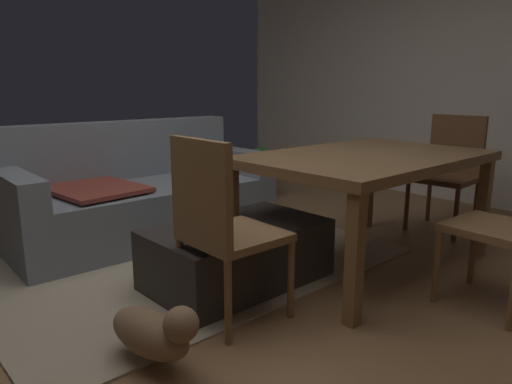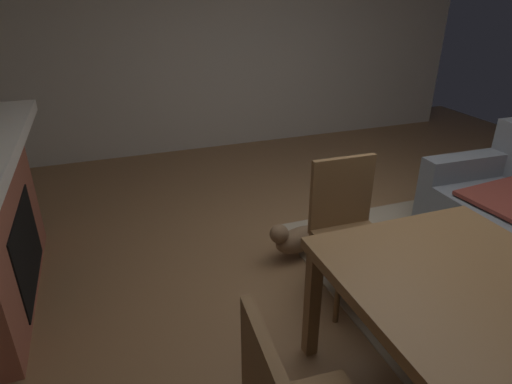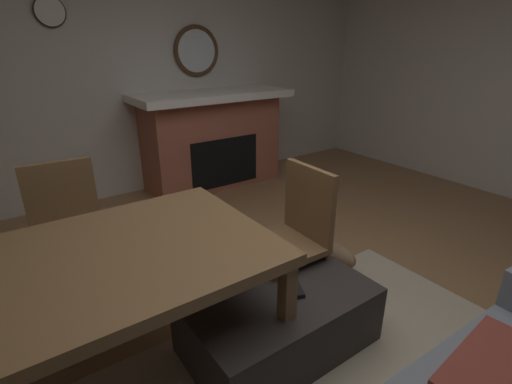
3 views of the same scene
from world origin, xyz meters
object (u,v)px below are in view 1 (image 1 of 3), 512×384
at_px(couch, 138,196).
at_px(potted_plant, 261,170).
at_px(tv_remote, 222,225).
at_px(dining_chair_east, 450,166).
at_px(dining_chair_west, 220,221).
at_px(small_dog, 154,332).
at_px(ottoman_coffee_table, 238,254).
at_px(dining_table, 366,165).

relative_size(couch, potted_plant, 3.75).
relative_size(tv_remote, dining_chair_east, 0.17).
bearing_deg(dining_chair_west, small_dog, -164.05).
xyz_separation_m(ottoman_coffee_table, tv_remote, (-0.10, 0.02, 0.19)).
relative_size(dining_chair_west, dining_chair_east, 1.00).
xyz_separation_m(couch, dining_chair_west, (-0.39, -1.56, 0.21)).
xyz_separation_m(dining_chair_east, potted_plant, (-0.38, 1.85, -0.24)).
bearing_deg(tv_remote, potted_plant, 65.39).
xyz_separation_m(ottoman_coffee_table, potted_plant, (1.64, 1.55, 0.11)).
relative_size(tv_remote, potted_plant, 0.30).
height_order(dining_table, dining_chair_west, dining_chair_west).
relative_size(couch, ottoman_coffee_table, 1.93).
distance_m(couch, dining_chair_west, 1.62).
bearing_deg(ottoman_coffee_table, dining_chair_west, -140.16).
bearing_deg(dining_chair_west, tv_remote, 51.03).
bearing_deg(dining_chair_east, potted_plant, 101.52).
relative_size(couch, tv_remote, 12.55).
relative_size(ottoman_coffee_table, potted_plant, 1.95).
bearing_deg(small_dog, dining_chair_west, 15.95).
xyz_separation_m(ottoman_coffee_table, dining_table, (0.83, -0.30, 0.48)).
relative_size(ottoman_coffee_table, small_dog, 2.08).
bearing_deg(dining_table, ottoman_coffee_table, 159.79).
bearing_deg(small_dog, dining_chair_east, 2.67).
height_order(dining_chair_east, small_dog, dining_chair_east).
height_order(ottoman_coffee_table, potted_plant, potted_plant).
bearing_deg(small_dog, tv_remote, 32.43).
xyz_separation_m(ottoman_coffee_table, dining_chair_west, (-0.36, -0.30, 0.34)).
bearing_deg(potted_plant, tv_remote, -138.60).
bearing_deg(potted_plant, dining_chair_west, -137.13).
height_order(potted_plant, small_dog, potted_plant).
xyz_separation_m(dining_chair_west, small_dog, (-0.45, -0.13, -0.36)).
bearing_deg(couch, dining_chair_west, -104.23).
bearing_deg(tv_remote, dining_table, 4.40).
relative_size(dining_chair_east, potted_plant, 1.74).
distance_m(couch, ottoman_coffee_table, 1.26).
height_order(dining_chair_west, dining_chair_east, same).
relative_size(tv_remote, dining_chair_west, 0.17).
distance_m(ottoman_coffee_table, dining_chair_east, 2.06).
xyz_separation_m(potted_plant, small_dog, (-2.45, -1.98, -0.13)).
height_order(couch, ottoman_coffee_table, couch).
distance_m(tv_remote, dining_chair_west, 0.45).
relative_size(couch, dining_table, 1.26).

